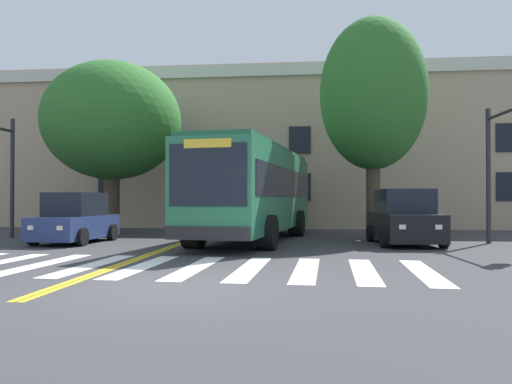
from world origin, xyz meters
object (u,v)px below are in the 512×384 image
at_px(city_bus, 255,190).
at_px(street_tree_curbside_large, 373,94).
at_px(street_tree_curbside_small, 112,121).
at_px(traffic_light_near_corner, 508,147).
at_px(car_navy_near_lane, 75,220).
at_px(car_black_far_lane, 404,219).

bearing_deg(city_bus, street_tree_curbside_large, 23.49).
relative_size(city_bus, street_tree_curbside_small, 1.29).
relative_size(traffic_light_near_corner, street_tree_curbside_small, 0.55).
height_order(car_navy_near_lane, street_tree_curbside_large, street_tree_curbside_large).
relative_size(street_tree_curbside_large, street_tree_curbside_small, 1.04).
height_order(car_navy_near_lane, car_black_far_lane, car_black_far_lane).
relative_size(car_navy_near_lane, street_tree_curbside_small, 0.45).
distance_m(car_navy_near_lane, street_tree_curbside_small, 6.05).
bearing_deg(city_bus, traffic_light_near_corner, -12.94).
distance_m(car_navy_near_lane, car_black_far_lane, 11.33).
bearing_deg(car_black_far_lane, street_tree_curbside_small, 161.76).
xyz_separation_m(city_bus, traffic_light_near_corner, (8.21, -1.89, 1.29)).
bearing_deg(street_tree_curbside_large, car_black_far_lane, -78.48).
relative_size(city_bus, traffic_light_near_corner, 2.35).
xyz_separation_m(traffic_light_near_corner, street_tree_curbside_small, (-14.84, 4.66, 1.78)).
xyz_separation_m(car_navy_near_lane, street_tree_curbside_small, (-0.47, 4.39, 4.14)).
bearing_deg(traffic_light_near_corner, street_tree_curbside_small, 162.56).
xyz_separation_m(traffic_light_near_corner, street_tree_curbside_large, (-3.68, 3.86, 2.56)).
xyz_separation_m(car_navy_near_lane, traffic_light_near_corner, (14.37, -0.27, 2.36)).
distance_m(car_black_far_lane, traffic_light_near_corner, 3.90).
height_order(car_navy_near_lane, street_tree_curbside_small, street_tree_curbside_small).
height_order(car_black_far_lane, street_tree_curbside_large, street_tree_curbside_large).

